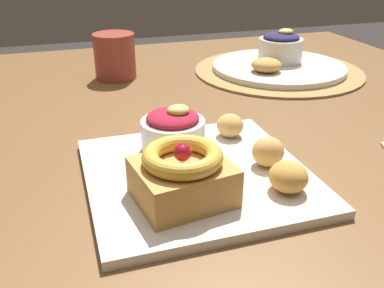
% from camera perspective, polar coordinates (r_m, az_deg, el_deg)
% --- Properties ---
extents(dining_table, '(1.33, 1.08, 0.73)m').
position_cam_1_polar(dining_table, '(0.78, -2.50, -2.31)').
color(dining_table, brown).
rests_on(dining_table, ground_plane).
extents(woven_placemat, '(0.37, 0.37, 0.00)m').
position_cam_1_polar(woven_placemat, '(1.01, 11.17, 9.37)').
color(woven_placemat, '#997A47').
rests_on(woven_placemat, dining_table).
extents(front_plate, '(0.27, 0.27, 0.01)m').
position_cam_1_polar(front_plate, '(0.55, 0.63, -4.06)').
color(front_plate, silver).
rests_on(front_plate, dining_table).
extents(cake_slice, '(0.11, 0.10, 0.07)m').
position_cam_1_polar(cake_slice, '(0.48, -1.23, -4.06)').
color(cake_slice, '#C68E47').
rests_on(cake_slice, front_plate).
extents(berry_ramekin, '(0.09, 0.09, 0.07)m').
position_cam_1_polar(berry_ramekin, '(0.59, -2.49, 1.81)').
color(berry_ramekin, white).
rests_on(berry_ramekin, front_plate).
extents(fritter_front, '(0.04, 0.05, 0.04)m').
position_cam_1_polar(fritter_front, '(0.51, 12.47, -4.19)').
color(fritter_front, gold).
rests_on(fritter_front, front_plate).
extents(fritter_middle, '(0.04, 0.04, 0.04)m').
position_cam_1_polar(fritter_middle, '(0.56, 9.88, -0.99)').
color(fritter_middle, tan).
rests_on(fritter_middle, front_plate).
extents(fritter_back, '(0.04, 0.04, 0.03)m').
position_cam_1_polar(fritter_back, '(0.64, 4.98, 2.43)').
color(fritter_back, tan).
rests_on(fritter_back, front_plate).
extents(back_plate, '(0.29, 0.29, 0.01)m').
position_cam_1_polar(back_plate, '(1.01, 11.21, 9.84)').
color(back_plate, silver).
rests_on(back_plate, woven_placemat).
extents(back_ramekin, '(0.10, 0.10, 0.07)m').
position_cam_1_polar(back_ramekin, '(1.03, 11.49, 12.30)').
color(back_ramekin, silver).
rests_on(back_ramekin, back_plate).
extents(back_pastry, '(0.06, 0.06, 0.03)m').
position_cam_1_polar(back_pastry, '(0.94, 9.69, 10.14)').
color(back_pastry, '#C68E47').
rests_on(back_pastry, back_plate).
extents(coffee_mug, '(0.09, 0.09, 0.09)m').
position_cam_1_polar(coffee_mug, '(0.95, -10.04, 11.22)').
color(coffee_mug, '#993D33').
rests_on(coffee_mug, dining_table).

